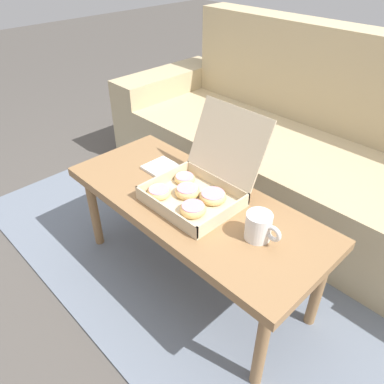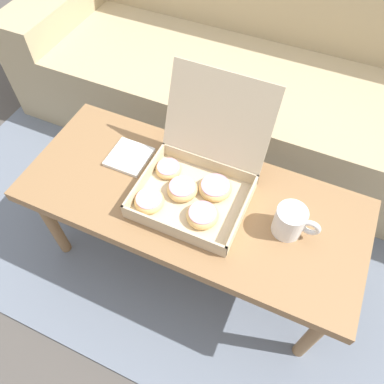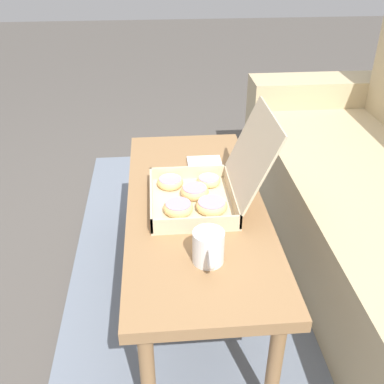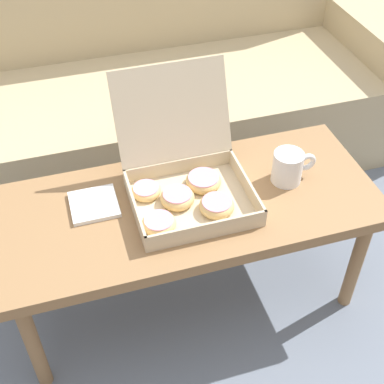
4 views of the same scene
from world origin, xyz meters
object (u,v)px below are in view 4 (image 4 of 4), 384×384
Objects in this scene: pastry_box at (185,183)px; coffee_mug at (289,167)px; couch at (129,91)px; coffee_table at (188,214)px.

coffee_mug is at bearing -3.35° from pastry_box.
pastry_box reaches higher than coffee_mug.
pastry_box is at bearing -90.11° from couch.
coffee_table is 2.81× the size of pastry_box.
couch is at bearing 109.91° from coffee_mug.
pastry_box is (-0.00, 0.03, 0.11)m from coffee_table.
coffee_mug is (0.33, 0.01, 0.10)m from coffee_table.
couch is 0.90m from pastry_box.
coffee_table is 0.11m from pastry_box.
coffee_mug is (0.33, -0.90, 0.21)m from couch.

